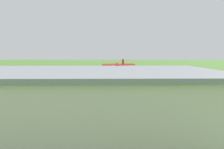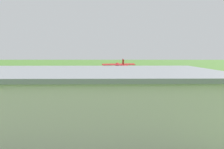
{
  "view_description": "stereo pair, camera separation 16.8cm",
  "coord_description": "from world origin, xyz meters",
  "px_view_note": "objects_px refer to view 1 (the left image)",
  "views": [
    {
      "loc": [
        -4.95,
        61.95,
        7.09
      ],
      "look_at": [
        -4.92,
        12.96,
        2.65
      ],
      "focal_mm": 37.48,
      "sensor_mm": 36.0,
      "label": 1
    },
    {
      "loc": [
        -5.12,
        61.95,
        7.09
      ],
      "look_at": [
        -4.92,
        12.96,
        2.65
      ],
      "focal_mm": 37.48,
      "sensor_mm": 36.0,
      "label": 2
    }
  ],
  "objects_px": {
    "biplane": "(120,68)",
    "car_orange": "(58,92)",
    "car_blue": "(8,93)",
    "person_by_parked_cars": "(146,96)",
    "hangar": "(78,99)",
    "car_black": "(165,92)",
    "person_at_fence_line": "(88,91)"
  },
  "relations": [
    {
      "from": "biplane",
      "to": "car_orange",
      "type": "height_order",
      "value": "biplane"
    },
    {
      "from": "car_blue",
      "to": "biplane",
      "type": "bearing_deg",
      "value": -125.46
    },
    {
      "from": "car_blue",
      "to": "person_by_parked_cars",
      "type": "distance_m",
      "value": 21.46
    },
    {
      "from": "hangar",
      "to": "person_by_parked_cars",
      "type": "distance_m",
      "value": 15.04
    },
    {
      "from": "car_black",
      "to": "person_by_parked_cars",
      "type": "xyz_separation_m",
      "value": [
        3.46,
        2.8,
        -0.07
      ]
    },
    {
      "from": "hangar",
      "to": "car_orange",
      "type": "xyz_separation_m",
      "value": [
        5.58,
        -15.7,
        -1.9
      ]
    },
    {
      "from": "hangar",
      "to": "person_by_parked_cars",
      "type": "height_order",
      "value": "hangar"
    },
    {
      "from": "car_orange",
      "to": "person_at_fence_line",
      "type": "relative_size",
      "value": 2.36
    },
    {
      "from": "hangar",
      "to": "car_black",
      "type": "relative_size",
      "value": 6.34
    },
    {
      "from": "hangar",
      "to": "biplane",
      "type": "relative_size",
      "value": 2.86
    },
    {
      "from": "car_blue",
      "to": "car_orange",
      "type": "bearing_deg",
      "value": -169.41
    },
    {
      "from": "hangar",
      "to": "person_at_fence_line",
      "type": "relative_size",
      "value": 15.18
    },
    {
      "from": "biplane",
      "to": "person_by_parked_cars",
      "type": "bearing_deg",
      "value": 96.25
    },
    {
      "from": "car_blue",
      "to": "hangar",
      "type": "bearing_deg",
      "value": 132.46
    },
    {
      "from": "car_orange",
      "to": "hangar",
      "type": "bearing_deg",
      "value": 109.56
    },
    {
      "from": "car_blue",
      "to": "person_at_fence_line",
      "type": "xyz_separation_m",
      "value": [
        -12.28,
        -2.26,
        0.02
      ]
    },
    {
      "from": "biplane",
      "to": "person_at_fence_line",
      "type": "height_order",
      "value": "biplane"
    },
    {
      "from": "car_black",
      "to": "car_blue",
      "type": "xyz_separation_m",
      "value": [
        24.83,
        0.89,
        0.01
      ]
    },
    {
      "from": "biplane",
      "to": "person_by_parked_cars",
      "type": "distance_m",
      "value": 27.95
    },
    {
      "from": "person_at_fence_line",
      "to": "person_by_parked_cars",
      "type": "xyz_separation_m",
      "value": [
        -9.1,
        4.17,
        -0.1
      ]
    },
    {
      "from": "car_blue",
      "to": "car_black",
      "type": "bearing_deg",
      "value": -177.95
    },
    {
      "from": "car_black",
      "to": "car_orange",
      "type": "xyz_separation_m",
      "value": [
        17.33,
        -0.52,
        0.02
      ]
    },
    {
      "from": "hangar",
      "to": "biplane",
      "type": "xyz_separation_m",
      "value": [
        -5.27,
        -40.06,
        0.56
      ]
    },
    {
      "from": "car_black",
      "to": "person_at_fence_line",
      "type": "bearing_deg",
      "value": -6.23
    },
    {
      "from": "biplane",
      "to": "car_orange",
      "type": "relative_size",
      "value": 2.25
    },
    {
      "from": "hangar",
      "to": "car_black",
      "type": "height_order",
      "value": "hangar"
    },
    {
      "from": "car_black",
      "to": "biplane",
      "type": "bearing_deg",
      "value": -75.38
    },
    {
      "from": "hangar",
      "to": "car_orange",
      "type": "distance_m",
      "value": 16.77
    },
    {
      "from": "car_orange",
      "to": "person_at_fence_line",
      "type": "xyz_separation_m",
      "value": [
        -4.78,
        -0.85,
        0.01
      ]
    },
    {
      "from": "car_black",
      "to": "person_by_parked_cars",
      "type": "height_order",
      "value": "car_black"
    },
    {
      "from": "biplane",
      "to": "person_by_parked_cars",
      "type": "xyz_separation_m",
      "value": [
        -3.03,
        27.67,
        -2.55
      ]
    },
    {
      "from": "hangar",
      "to": "person_at_fence_line",
      "type": "xyz_separation_m",
      "value": [
        0.8,
        -16.55,
        -1.89
      ]
    }
  ]
}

